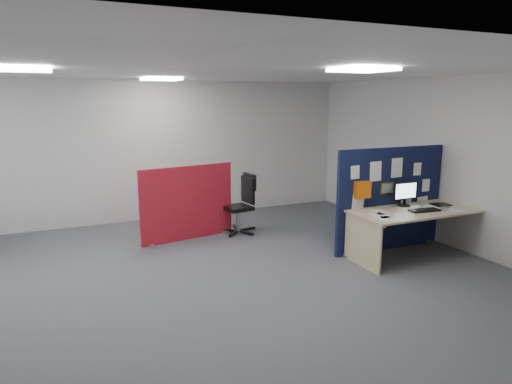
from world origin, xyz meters
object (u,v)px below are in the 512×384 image
object	(u,v)px
monitor_main	(405,193)
office_chair	(243,200)
navy_divider	(389,199)
main_desk	(413,220)
red_divider	(188,204)

from	to	relation	value
monitor_main	office_chair	size ratio (longest dim) A/B	0.41
navy_divider	office_chair	xyz separation A→B (m)	(-1.72, 1.81, -0.23)
navy_divider	office_chair	world-z (taller)	navy_divider
monitor_main	office_chair	world-z (taller)	monitor_main
navy_divider	main_desk	bearing A→B (deg)	-74.12
main_desk	red_divider	distance (m)	3.61
red_divider	main_desk	bearing A→B (deg)	-47.75
red_divider	office_chair	distance (m)	1.01
red_divider	office_chair	size ratio (longest dim) A/B	1.62
navy_divider	office_chair	bearing A→B (deg)	133.44
navy_divider	main_desk	size ratio (longest dim) A/B	1.00
red_divider	office_chair	xyz separation A→B (m)	(1.01, 0.01, -0.03)
main_desk	monitor_main	size ratio (longest dim) A/B	4.62
main_desk	red_divider	bearing A→B (deg)	142.03
navy_divider	monitor_main	xyz separation A→B (m)	(0.13, -0.19, 0.13)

